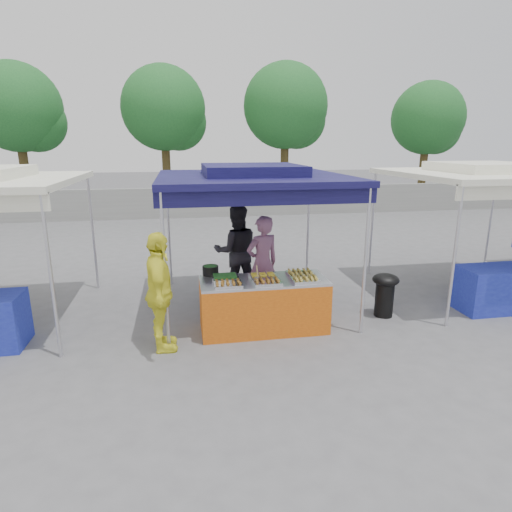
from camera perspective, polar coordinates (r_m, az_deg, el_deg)
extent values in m
plane|color=#605F62|center=(7.14, 0.86, -9.41)|extent=(80.00, 80.00, 0.00)
cube|color=gray|center=(17.58, -6.02, 7.16)|extent=(40.00, 0.25, 1.20)
cylinder|color=silver|center=(6.15, -12.04, -2.32)|extent=(0.05, 0.05, 2.30)
cylinder|color=silver|center=(6.73, 14.36, -0.97)|extent=(0.05, 0.05, 2.30)
cylinder|color=silver|center=(9.06, -11.54, 3.22)|extent=(0.05, 0.05, 2.30)
cylinder|color=silver|center=(9.47, 6.94, 3.90)|extent=(0.05, 0.05, 2.30)
cube|color=#141145|center=(7.51, -0.55, 10.41)|extent=(3.20, 3.20, 0.10)
cube|color=#141145|center=(7.50, -0.55, 11.40)|extent=(1.65, 1.65, 0.18)
cube|color=#141145|center=(6.06, 1.85, 7.91)|extent=(3.20, 0.04, 0.25)
cylinder|color=silver|center=(6.39, -25.61, -2.84)|extent=(0.05, 0.05, 2.30)
cylinder|color=silver|center=(9.23, -20.89, 2.74)|extent=(0.05, 0.05, 2.30)
cylinder|color=silver|center=(7.47, 24.90, -0.35)|extent=(0.05, 0.05, 2.30)
cylinder|color=silver|center=(10.01, 15.21, 4.08)|extent=(0.05, 0.05, 2.30)
cylinder|color=silver|center=(11.60, 28.78, 4.19)|extent=(0.05, 0.05, 2.30)
cube|color=white|center=(9.38, 28.13, 9.58)|extent=(3.20, 3.20, 0.10)
cube|color=white|center=(9.37, 28.23, 10.37)|extent=(1.65, 1.65, 0.18)
cube|color=#212EAD|center=(8.96, 30.49, -3.69)|extent=(1.80, 0.70, 0.80)
cylinder|color=#45371A|center=(20.54, -28.48, 10.33)|extent=(0.36, 0.36, 3.87)
sphere|color=#216327|center=(20.57, -29.33, 16.91)|extent=(3.54, 3.54, 3.54)
sphere|color=#216327|center=(20.55, -27.31, 15.59)|extent=(2.43, 2.43, 2.43)
cylinder|color=#45371A|center=(19.77, -11.85, 11.74)|extent=(0.36, 0.36, 3.92)
sphere|color=#216327|center=(19.80, -12.24, 18.72)|extent=(3.59, 3.59, 3.59)
sphere|color=#216327|center=(19.96, -10.33, 17.16)|extent=(2.47, 2.47, 2.47)
cylinder|color=#45371A|center=(19.80, 3.81, 12.18)|extent=(0.36, 0.36, 4.03)
sphere|color=#216327|center=(19.84, 3.94, 19.34)|extent=(3.68, 3.68, 3.68)
sphere|color=#216327|center=(20.14, 5.51, 17.59)|extent=(2.53, 2.53, 2.53)
cylinder|color=#45371A|center=(22.39, 21.37, 11.01)|extent=(0.36, 0.36, 3.63)
sphere|color=#216327|center=(22.39, 21.93, 16.69)|extent=(3.32, 3.32, 3.32)
sphere|color=#216327|center=(22.85, 22.86, 15.24)|extent=(2.28, 2.28, 2.28)
cube|color=#CE5A12|center=(6.89, 1.03, -6.67)|extent=(2.00, 0.80, 0.81)
cube|color=silver|center=(6.74, 1.05, -3.31)|extent=(2.00, 0.80, 0.04)
cube|color=silver|center=(6.42, -3.76, -3.87)|extent=(0.42, 0.30, 0.05)
cube|color=brown|center=(6.41, -3.76, -3.56)|extent=(0.35, 0.25, 0.02)
cube|color=silver|center=(6.51, 1.51, -3.58)|extent=(0.42, 0.30, 0.05)
cube|color=brown|center=(6.50, 1.51, -3.27)|extent=(0.35, 0.25, 0.02)
cube|color=silver|center=(6.66, 6.60, -3.25)|extent=(0.42, 0.30, 0.05)
cube|color=gold|center=(6.64, 6.61, -2.95)|extent=(0.35, 0.25, 0.02)
cube|color=silver|center=(6.75, -4.15, -2.93)|extent=(0.42, 0.30, 0.05)
cube|color=#205D1F|center=(6.74, -4.16, -2.63)|extent=(0.35, 0.25, 0.02)
cube|color=silver|center=(6.82, 0.91, -2.71)|extent=(0.42, 0.30, 0.05)
cube|color=yellow|center=(6.81, 0.91, -2.41)|extent=(0.35, 0.25, 0.02)
cube|color=silver|center=(6.97, 5.91, -2.39)|extent=(0.42, 0.30, 0.05)
cube|color=gold|center=(6.96, 5.92, -2.10)|extent=(0.35, 0.25, 0.02)
cylinder|color=black|center=(6.98, -6.09, -1.93)|extent=(0.26, 0.26, 0.15)
cylinder|color=silver|center=(6.55, 0.11, -3.25)|extent=(0.07, 0.07, 0.09)
cylinder|color=black|center=(7.78, 16.73, -5.51)|extent=(0.32, 0.32, 0.61)
ellipsoid|color=black|center=(7.67, 16.92, -3.00)|extent=(0.46, 0.46, 0.21)
cube|color=#1523AD|center=(7.52, -2.58, -6.84)|extent=(0.51, 0.36, 0.31)
cube|color=#1523AD|center=(7.56, 1.50, -6.65)|extent=(0.54, 0.38, 0.32)
cube|color=#1523AD|center=(7.45, 1.52, -4.43)|extent=(0.50, 0.35, 0.30)
imported|color=#925D7E|center=(7.59, 0.87, -1.00)|extent=(0.73, 0.59, 1.72)
imported|color=black|center=(8.27, -2.62, 0.64)|extent=(0.88, 0.68, 1.80)
imported|color=yellow|center=(6.23, -12.71, -4.80)|extent=(0.48, 1.05, 1.75)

